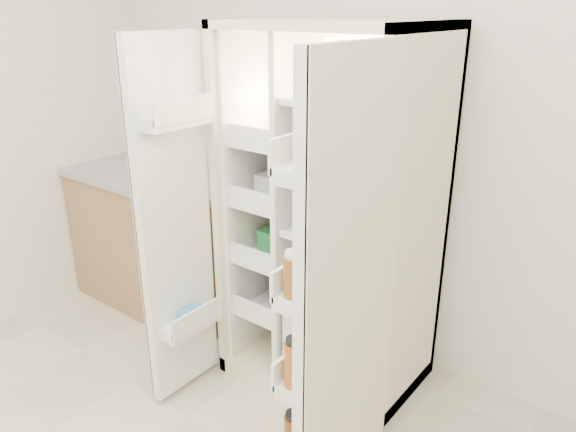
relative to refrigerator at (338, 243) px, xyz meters
The scene contains 5 objects.
wall_back 0.71m from the refrigerator, 72.30° to the left, with size 4.00×0.02×2.70m, color white.
refrigerator is the anchor object (origin of this frame).
freezer_door 0.81m from the refrigerator, 130.37° to the right, with size 0.15×0.40×1.72m.
fridge_door 0.85m from the refrigerator, 56.20° to the right, with size 0.17×0.58×1.72m.
kitchen_counter 1.32m from the refrigerator, behind, with size 1.22×0.65×0.88m.
Camera 1 is at (1.22, -0.48, 1.85)m, focal length 34.00 mm.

